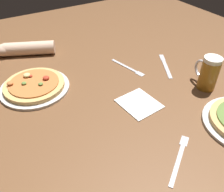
{
  "coord_description": "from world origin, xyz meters",
  "views": [
    {
      "loc": [
        -0.4,
        -0.67,
        0.64
      ],
      "look_at": [
        0.0,
        0.0,
        0.02
      ],
      "focal_mm": 38.45,
      "sensor_mm": 36.0,
      "label": 1
    }
  ],
  "objects_px": {
    "fork_left": "(128,67)",
    "fork_spare": "(179,158)",
    "pizza_plate_far": "(35,86)",
    "diner_arm": "(23,49)",
    "knife_right": "(165,65)",
    "napkin_folded": "(139,103)",
    "beer_mug_dark": "(208,73)"
  },
  "relations": [
    {
      "from": "fork_spare",
      "to": "pizza_plate_far",
      "type": "bearing_deg",
      "value": 114.88
    },
    {
      "from": "napkin_folded",
      "to": "fork_left",
      "type": "distance_m",
      "value": 0.28
    },
    {
      "from": "beer_mug_dark",
      "to": "diner_arm",
      "type": "relative_size",
      "value": 0.5
    },
    {
      "from": "beer_mug_dark",
      "to": "fork_spare",
      "type": "height_order",
      "value": "beer_mug_dark"
    },
    {
      "from": "fork_spare",
      "to": "diner_arm",
      "type": "bearing_deg",
      "value": 104.13
    },
    {
      "from": "fork_left",
      "to": "diner_arm",
      "type": "distance_m",
      "value": 0.58
    },
    {
      "from": "diner_arm",
      "to": "knife_right",
      "type": "bearing_deg",
      "value": -40.03
    },
    {
      "from": "knife_right",
      "to": "pizza_plate_far",
      "type": "bearing_deg",
      "value": 166.52
    },
    {
      "from": "beer_mug_dark",
      "to": "knife_right",
      "type": "relative_size",
      "value": 0.71
    },
    {
      "from": "napkin_folded",
      "to": "fork_spare",
      "type": "distance_m",
      "value": 0.29
    },
    {
      "from": "fork_left",
      "to": "fork_spare",
      "type": "xyz_separation_m",
      "value": [
        -0.17,
        -0.54,
        0.0
      ]
    },
    {
      "from": "pizza_plate_far",
      "to": "knife_right",
      "type": "xyz_separation_m",
      "value": [
        0.63,
        -0.15,
        -0.01
      ]
    },
    {
      "from": "diner_arm",
      "to": "beer_mug_dark",
      "type": "bearing_deg",
      "value": -49.61
    },
    {
      "from": "napkin_folded",
      "to": "knife_right",
      "type": "xyz_separation_m",
      "value": [
        0.29,
        0.17,
        -0.0
      ]
    },
    {
      "from": "beer_mug_dark",
      "to": "napkin_folded",
      "type": "relative_size",
      "value": 0.96
    },
    {
      "from": "knife_right",
      "to": "fork_spare",
      "type": "distance_m",
      "value": 0.58
    },
    {
      "from": "fork_left",
      "to": "fork_spare",
      "type": "distance_m",
      "value": 0.57
    },
    {
      "from": "beer_mug_dark",
      "to": "knife_right",
      "type": "distance_m",
      "value": 0.24
    },
    {
      "from": "fork_left",
      "to": "diner_arm",
      "type": "xyz_separation_m",
      "value": [
        -0.41,
        0.41,
        0.03
      ]
    },
    {
      "from": "knife_right",
      "to": "fork_spare",
      "type": "relative_size",
      "value": 1.13
    },
    {
      "from": "napkin_folded",
      "to": "diner_arm",
      "type": "relative_size",
      "value": 0.52
    },
    {
      "from": "pizza_plate_far",
      "to": "diner_arm",
      "type": "bearing_deg",
      "value": 82.58
    },
    {
      "from": "napkin_folded",
      "to": "knife_right",
      "type": "distance_m",
      "value": 0.34
    },
    {
      "from": "pizza_plate_far",
      "to": "fork_spare",
      "type": "height_order",
      "value": "pizza_plate_far"
    },
    {
      "from": "pizza_plate_far",
      "to": "fork_left",
      "type": "bearing_deg",
      "value": -8.65
    },
    {
      "from": "pizza_plate_far",
      "to": "knife_right",
      "type": "bearing_deg",
      "value": -13.48
    },
    {
      "from": "pizza_plate_far",
      "to": "diner_arm",
      "type": "height_order",
      "value": "diner_arm"
    },
    {
      "from": "beer_mug_dark",
      "to": "napkin_folded",
      "type": "xyz_separation_m",
      "value": [
        -0.32,
        0.06,
        -0.07
      ]
    },
    {
      "from": "napkin_folded",
      "to": "beer_mug_dark",
      "type": "bearing_deg",
      "value": -9.86
    },
    {
      "from": "pizza_plate_far",
      "to": "fork_left",
      "type": "distance_m",
      "value": 0.46
    },
    {
      "from": "knife_right",
      "to": "fork_spare",
      "type": "height_order",
      "value": "same"
    },
    {
      "from": "diner_arm",
      "to": "pizza_plate_far",
      "type": "bearing_deg",
      "value": -97.42
    }
  ]
}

